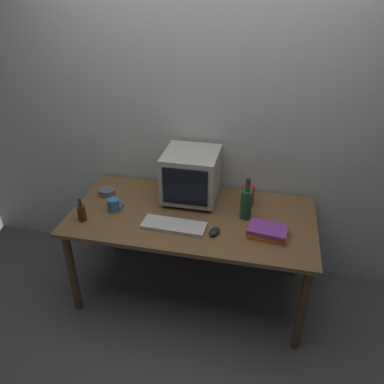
# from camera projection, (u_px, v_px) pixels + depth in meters

# --- Properties ---
(ground_plane) EXTENTS (6.00, 6.00, 0.00)m
(ground_plane) POSITION_uv_depth(u_px,v_px,m) (192.00, 289.00, 2.96)
(ground_plane) COLOR #56514C
(back_wall) EXTENTS (4.00, 0.08, 2.50)m
(back_wall) POSITION_uv_depth(u_px,v_px,m) (206.00, 117.00, 2.74)
(back_wall) COLOR beige
(back_wall) RESTS_ON ground
(desk) EXTENTS (1.68, 0.84, 0.71)m
(desk) POSITION_uv_depth(u_px,v_px,m) (192.00, 223.00, 2.64)
(desk) COLOR brown
(desk) RESTS_ON ground
(crt_monitor) EXTENTS (0.38, 0.39, 0.37)m
(crt_monitor) POSITION_uv_depth(u_px,v_px,m) (191.00, 175.00, 2.70)
(crt_monitor) COLOR #B2AD9E
(crt_monitor) RESTS_ON desk
(keyboard) EXTENTS (0.42, 0.16, 0.02)m
(keyboard) POSITION_uv_depth(u_px,v_px,m) (174.00, 226.00, 2.47)
(keyboard) COLOR beige
(keyboard) RESTS_ON desk
(computer_mouse) EXTENTS (0.08, 0.11, 0.04)m
(computer_mouse) POSITION_uv_depth(u_px,v_px,m) (214.00, 232.00, 2.40)
(computer_mouse) COLOR black
(computer_mouse) RESTS_ON desk
(bottle_tall) EXTENTS (0.08, 0.08, 0.31)m
(bottle_tall) POSITION_uv_depth(u_px,v_px,m) (246.00, 203.00, 2.52)
(bottle_tall) COLOR #1E4C23
(bottle_tall) RESTS_ON desk
(bottle_short) EXTENTS (0.06, 0.06, 0.17)m
(bottle_short) POSITION_uv_depth(u_px,v_px,m) (82.00, 212.00, 2.52)
(bottle_short) COLOR #472314
(bottle_short) RESTS_ON desk
(book_stack) EXTENTS (0.26, 0.18, 0.06)m
(book_stack) POSITION_uv_depth(u_px,v_px,m) (268.00, 232.00, 2.38)
(book_stack) COLOR orange
(book_stack) RESTS_ON desk
(mug) EXTENTS (0.12, 0.08, 0.09)m
(mug) POSITION_uv_depth(u_px,v_px,m) (114.00, 205.00, 2.63)
(mug) COLOR #3370B2
(mug) RESTS_ON desk
(cd_spindle) EXTENTS (0.12, 0.12, 0.04)m
(cd_spindle) POSITION_uv_depth(u_px,v_px,m) (107.00, 192.00, 2.83)
(cd_spindle) COLOR #595B66
(cd_spindle) RESTS_ON desk
(metal_canister) EXTENTS (0.09, 0.09, 0.15)m
(metal_canister) POSITION_uv_depth(u_px,v_px,m) (248.00, 195.00, 2.68)
(metal_canister) COLOR #A51E19
(metal_canister) RESTS_ON desk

